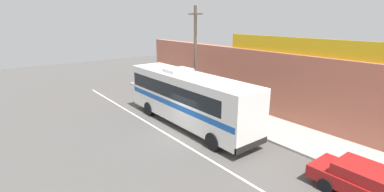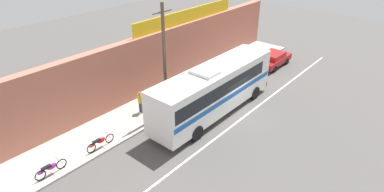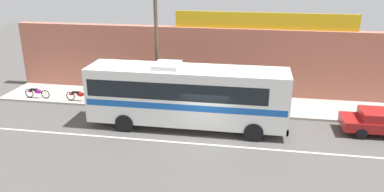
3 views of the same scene
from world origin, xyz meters
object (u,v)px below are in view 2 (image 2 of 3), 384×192
Objects in this scene: parked_car at (273,59)px; pedestrian_far_left at (186,82)px; pedestrian_near_shop at (140,101)px; motorcycle_blue at (100,142)px; intercity_bus at (214,88)px; utility_pole at (165,60)px; motorcycle_orange at (50,168)px.

pedestrian_far_left reaches higher than parked_car.
pedestrian_near_shop is at bearing 174.78° from pedestrian_far_left.
parked_car is 18.86m from motorcycle_blue.
utility_pole is at bearing 132.56° from intercity_bus.
utility_pole reaches higher than parked_car.
intercity_bus is 5.33m from pedestrian_near_shop.
motorcycle_blue is (-7.86, 2.68, -1.50)m from intercity_bus.
pedestrian_near_shop reaches higher than pedestrian_far_left.
parked_car is 13.73m from utility_pole.
intercity_bus is 8.44m from motorcycle_blue.
motorcycle_orange is 1.14× the size of pedestrian_far_left.
intercity_bus reaches higher than pedestrian_far_left.
pedestrian_near_shop is at bearing 131.72° from intercity_bus.
parked_car is 2.39× the size of motorcycle_orange.
motorcycle_blue is at bearing -164.18° from pedestrian_near_shop.
pedestrian_far_left is 4.57m from pedestrian_near_shop.
intercity_bus is at bearing -18.80° from motorcycle_blue.
intercity_bus is 6.73× the size of pedestrian_near_shop.
utility_pole is 4.70m from pedestrian_far_left.
pedestrian_far_left is at bearing 3.62° from motorcycle_orange.
intercity_bus reaches higher than motorcycle_orange.
intercity_bus is 5.80× the size of motorcycle_blue.
intercity_bus is at bearing -13.95° from motorcycle_orange.
intercity_bus is 11.03m from parked_car.
parked_car is (10.91, 0.89, -1.33)m from intercity_bus.
utility_pole reaches higher than motorcycle_blue.
utility_pole reaches higher than pedestrian_far_left.
parked_car reaches higher than motorcycle_blue.
pedestrian_far_left is (12.07, 0.76, 0.50)m from motorcycle_orange.
utility_pole is (-13.19, 1.59, 3.48)m from parked_car.
parked_car is 2.25× the size of motorcycle_blue.
motorcycle_orange is 1.09× the size of pedestrian_near_shop.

